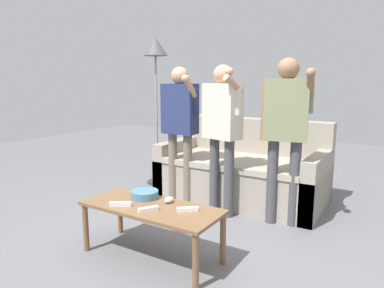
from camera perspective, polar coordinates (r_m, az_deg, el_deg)
name	(u,v)px	position (r m, az deg, el deg)	size (l,w,h in m)	color
ground_plane	(180,250)	(2.89, -1.97, -16.95)	(12.00, 12.00, 0.00)	slate
couch	(243,172)	(4.02, 8.31, -4.58)	(1.81, 0.94, 0.89)	#9E9384
coffee_table	(151,212)	(2.67, -6.68, -11.08)	(1.07, 0.45, 0.41)	brown
snack_bowl	(145,194)	(2.81, -7.76, -8.17)	(0.22, 0.22, 0.06)	teal
game_remote_nunchuk	(169,200)	(2.69, -3.80, -9.09)	(0.06, 0.09, 0.05)	white
floor_lamp	(156,61)	(4.49, -5.98, 13.45)	(0.30, 0.30, 1.86)	#2D2D33
player_left	(180,119)	(3.72, -2.01, 4.12)	(0.44, 0.32, 1.47)	#756656
player_center	(222,122)	(3.38, 4.97, 3.55)	(0.43, 0.38, 1.48)	#47474C
player_right	(286,122)	(3.23, 15.15, 3.45)	(0.49, 0.33, 1.53)	#47474C
game_remote_wand_near	(121,204)	(2.67, -11.64, -9.62)	(0.16, 0.12, 0.03)	white
game_remote_wand_far	(148,209)	(2.54, -7.19, -10.57)	(0.11, 0.14, 0.03)	white
game_remote_wand_spare	(188,209)	(2.52, -0.73, -10.65)	(0.14, 0.13, 0.03)	white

